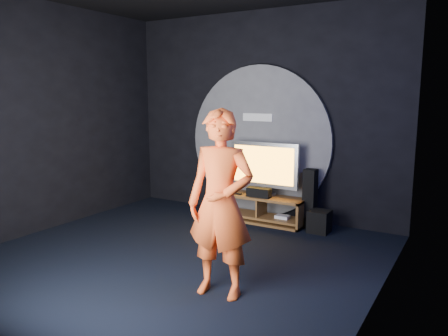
# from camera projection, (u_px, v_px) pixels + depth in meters

# --- Properties ---
(floor) EXTENTS (5.00, 5.00, 0.00)m
(floor) POSITION_uv_depth(u_px,v_px,m) (175.00, 258.00, 5.68)
(floor) COLOR black
(floor) RESTS_ON ground
(back_wall) EXTENTS (5.00, 0.04, 3.50)m
(back_wall) POSITION_uv_depth(u_px,v_px,m) (261.00, 115.00, 7.51)
(back_wall) COLOR black
(back_wall) RESTS_ON ground
(left_wall) EXTENTS (0.04, 5.00, 3.50)m
(left_wall) POSITION_uv_depth(u_px,v_px,m) (41.00, 118.00, 6.64)
(left_wall) COLOR black
(left_wall) RESTS_ON ground
(right_wall) EXTENTS (0.04, 5.00, 3.50)m
(right_wall) POSITION_uv_depth(u_px,v_px,m) (383.00, 132.00, 4.13)
(right_wall) COLOR black
(right_wall) RESTS_ON ground
(wall_disc_panel) EXTENTS (2.60, 0.11, 2.60)m
(wall_disc_panel) POSITION_uv_depth(u_px,v_px,m) (259.00, 141.00, 7.53)
(wall_disc_panel) COLOR #515156
(wall_disc_panel) RESTS_ON ground
(media_console) EXTENTS (1.46, 0.45, 0.45)m
(media_console) POSITION_uv_depth(u_px,v_px,m) (262.00, 211.00, 7.25)
(media_console) COLOR brown
(media_console) RESTS_ON ground
(tv) EXTENTS (1.20, 0.22, 0.88)m
(tv) POSITION_uv_depth(u_px,v_px,m) (264.00, 166.00, 7.19)
(tv) COLOR #B9B9C1
(tv) RESTS_ON media_console
(center_speaker) EXTENTS (0.40, 0.15, 0.15)m
(center_speaker) POSITION_uv_depth(u_px,v_px,m) (259.00, 192.00, 7.11)
(center_speaker) COLOR black
(center_speaker) RESTS_ON media_console
(remote) EXTENTS (0.18, 0.05, 0.02)m
(remote) POSITION_uv_depth(u_px,v_px,m) (236.00, 194.00, 7.31)
(remote) COLOR black
(remote) RESTS_ON media_console
(tower_speaker_left) EXTENTS (0.19, 0.21, 0.94)m
(tower_speaker_left) POSITION_uv_depth(u_px,v_px,m) (221.00, 188.00, 7.72)
(tower_speaker_left) COLOR black
(tower_speaker_left) RESTS_ON ground
(tower_speaker_right) EXTENTS (0.19, 0.21, 0.94)m
(tower_speaker_right) POSITION_uv_depth(u_px,v_px,m) (310.00, 198.00, 6.94)
(tower_speaker_right) COLOR black
(tower_speaker_right) RESTS_ON ground
(subwoofer) EXTENTS (0.31, 0.31, 0.34)m
(subwoofer) POSITION_uv_depth(u_px,v_px,m) (319.00, 221.00, 6.72)
(subwoofer) COLOR black
(subwoofer) RESTS_ON ground
(player) EXTENTS (0.78, 0.56, 1.97)m
(player) POSITION_uv_depth(u_px,v_px,m) (221.00, 204.00, 4.51)
(player) COLOR #E7521F
(player) RESTS_ON ground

